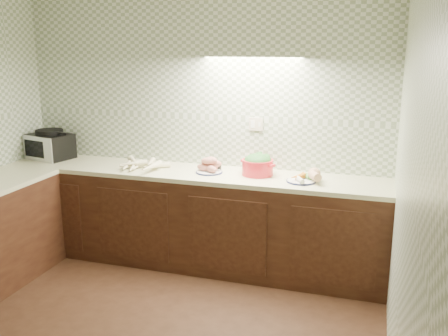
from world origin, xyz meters
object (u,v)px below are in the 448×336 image
(sweet_potato_plate, at_px, (210,166))
(onion_bowl, at_px, (213,165))
(parsnip_pile, at_px, (142,165))
(veg_plate, at_px, (307,177))
(toaster_oven, at_px, (50,145))
(dutch_oven, at_px, (258,165))

(sweet_potato_plate, distance_m, onion_bowl, 0.12)
(parsnip_pile, bearing_deg, veg_plate, 0.06)
(toaster_oven, relative_size, onion_bowl, 3.14)
(dutch_oven, bearing_deg, parsnip_pile, -152.00)
(onion_bowl, distance_m, veg_plate, 0.91)
(onion_bowl, height_order, veg_plate, same)
(onion_bowl, distance_m, dutch_oven, 0.45)
(toaster_oven, height_order, sweet_potato_plate, toaster_oven)
(parsnip_pile, xyz_separation_m, dutch_oven, (1.10, 0.09, 0.06))
(parsnip_pile, height_order, veg_plate, veg_plate)
(sweet_potato_plate, height_order, veg_plate, sweet_potato_plate)
(toaster_oven, distance_m, onion_bowl, 1.74)
(toaster_oven, relative_size, sweet_potato_plate, 1.92)
(toaster_oven, bearing_deg, dutch_oven, 12.99)
(toaster_oven, height_order, veg_plate, toaster_oven)
(toaster_oven, bearing_deg, onion_bowl, 15.09)
(parsnip_pile, height_order, onion_bowl, onion_bowl)
(onion_bowl, bearing_deg, toaster_oven, -178.14)
(onion_bowl, bearing_deg, dutch_oven, -8.35)
(dutch_oven, bearing_deg, toaster_oven, -156.74)
(toaster_oven, relative_size, veg_plate, 1.50)
(parsnip_pile, distance_m, dutch_oven, 1.11)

